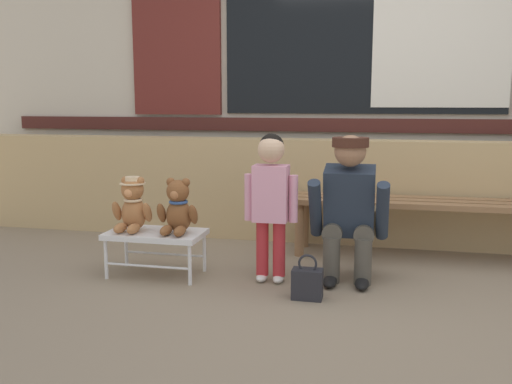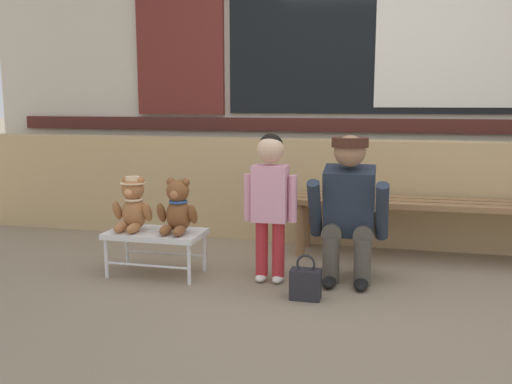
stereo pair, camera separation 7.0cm
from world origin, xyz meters
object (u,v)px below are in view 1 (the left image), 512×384
adult_crouching (351,208)px  handbag_on_ground (307,283)px  wooden_bench_long (433,209)px  child_standing (271,191)px  teddy_bear_with_hat (133,205)px  teddy_bear_plain (178,208)px  small_display_bench (156,236)px

adult_crouching → handbag_on_ground: bearing=-117.3°
wooden_bench_long → child_standing: size_ratio=2.19×
teddy_bear_with_hat → teddy_bear_plain: size_ratio=1.00×
wooden_bench_long → teddy_bear_plain: bearing=-153.9°
teddy_bear_plain → adult_crouching: adult_crouching is taller
small_display_bench → wooden_bench_long: bearing=24.2°
child_standing → wooden_bench_long: bearing=36.4°
teddy_bear_plain → handbag_on_ground: 0.99m
wooden_bench_long → teddy_bear_with_hat: size_ratio=5.78×
teddy_bear_with_hat → adult_crouching: 1.44m
handbag_on_ground → adult_crouching: bearing=62.7°
wooden_bench_long → small_display_bench: 2.02m
child_standing → adult_crouching: child_standing is taller
teddy_bear_with_hat → teddy_bear_plain: 0.32m
wooden_bench_long → teddy_bear_plain: 1.87m
teddy_bear_with_hat → handbag_on_ground: bearing=-11.2°
small_display_bench → handbag_on_ground: size_ratio=2.35×
wooden_bench_long → teddy_bear_plain: size_ratio=5.78×
adult_crouching → teddy_bear_with_hat: bearing=-172.6°
wooden_bench_long → adult_crouching: adult_crouching is taller
wooden_bench_long → child_standing: 1.34m
wooden_bench_long → handbag_on_ground: wooden_bench_long is taller
teddy_bear_plain → handbag_on_ground: size_ratio=1.34×
wooden_bench_long → teddy_bear_with_hat: bearing=-157.6°
teddy_bear_plain → small_display_bench: bearing=-179.5°
child_standing → adult_crouching: bearing=16.3°
small_display_bench → teddy_bear_with_hat: 0.26m
child_standing → handbag_on_ground: child_standing is taller
wooden_bench_long → handbag_on_ground: size_ratio=7.72×
small_display_bench → teddy_bear_plain: teddy_bear_plain is taller
small_display_bench → child_standing: child_standing is taller
wooden_bench_long → small_display_bench: (-1.84, -0.82, -0.11)m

